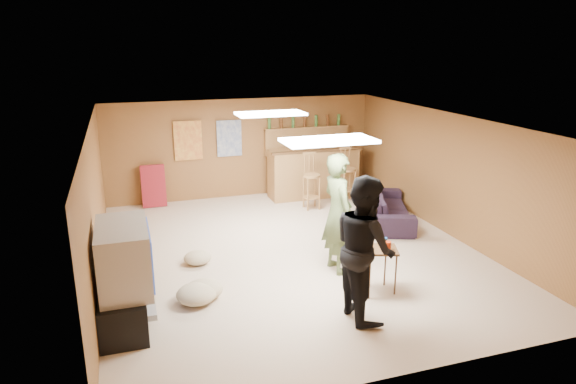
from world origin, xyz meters
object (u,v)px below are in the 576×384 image
object	(u,v)px
sofa	(388,207)
tv_body	(124,257)
tray_table	(378,270)
person_olive	(338,213)
person_black	(365,248)
bar_counter	(313,173)

from	to	relation	value
sofa	tv_body	bearing A→B (deg)	136.63
tv_body	sofa	xyz separation A→B (m)	(4.94, 2.39, -0.61)
tv_body	tray_table	xyz separation A→B (m)	(3.35, -0.21, -0.57)
person_olive	sofa	distance (m)	2.61
person_olive	tv_body	bearing A→B (deg)	96.57
person_black	tray_table	bearing A→B (deg)	-43.50
person_olive	tray_table	distance (m)	1.07
person_black	person_olive	bearing A→B (deg)	-9.09
tv_body	bar_counter	world-z (taller)	tv_body
sofa	person_black	bearing A→B (deg)	167.08
tv_body	person_black	xyz separation A→B (m)	(2.87, -0.71, 0.03)
bar_counter	tray_table	distance (m)	4.74
person_olive	person_black	size ratio (longest dim) A/B	0.99
tv_body	person_black	world-z (taller)	person_black
person_olive	person_black	world-z (taller)	person_black
sofa	tray_table	distance (m)	3.05
bar_counter	person_olive	world-z (taller)	person_olive
person_olive	tray_table	world-z (taller)	person_olive
person_black	bar_counter	bearing A→B (deg)	-13.61
tv_body	person_olive	distance (m)	3.16
tray_table	person_black	bearing A→B (deg)	-133.82
bar_counter	tray_table	xyz separation A→B (m)	(-0.80, -4.66, -0.22)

